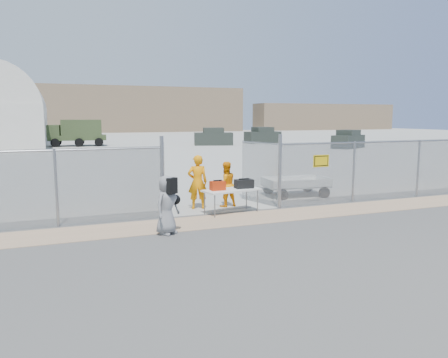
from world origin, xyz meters
name	(u,v)px	position (x,y,z in m)	size (l,w,h in m)	color
ground	(250,227)	(0.00, 0.00, 0.00)	(160.00, 160.00, 0.00)	#424242
tarmac_inside	(101,143)	(0.00, 42.00, 0.01)	(160.00, 80.00, 0.01)	#A6A69D
dirt_strip	(236,219)	(0.00, 1.00, 0.01)	(44.00, 1.60, 0.01)	tan
distant_hills	(108,109)	(5.00, 78.00, 4.50)	(140.00, 6.00, 9.00)	#7F684F
chain_link_fence	(224,179)	(0.00, 2.00, 1.10)	(40.00, 0.20, 2.20)	gray
quonset_hangar	(1,108)	(-10.00, 40.00, 4.00)	(9.00, 18.00, 8.00)	beige
folding_table	(231,201)	(0.20, 1.86, 0.39)	(1.84, 0.77, 0.78)	white
orange_bag	(218,186)	(-0.27, 1.85, 0.92)	(0.45, 0.30, 0.28)	red
black_duffel	(244,184)	(0.65, 1.90, 0.92)	(0.58, 0.34, 0.28)	black
security_worker_left	(198,182)	(-0.61, 2.88, 0.91)	(0.66, 0.44, 1.82)	#FF9206
security_worker_right	(226,184)	(0.40, 2.89, 0.78)	(0.76, 0.59, 1.55)	#FF9206
visitor	(167,205)	(-2.32, 0.16, 0.78)	(0.76, 0.50, 1.56)	gray
utility_trailer	(296,186)	(3.70, 3.81, 0.38)	(3.17, 1.63, 0.77)	white
military_truck	(77,133)	(-2.77, 37.44, 1.38)	(5.78, 2.13, 2.76)	#364625
parked_vehicle_near	(213,137)	(11.01, 33.71, 0.92)	(4.08, 1.85, 1.85)	#292F29
parked_vehicle_mid	(263,135)	(17.64, 35.19, 0.91)	(4.04, 1.83, 1.83)	#292F29
parked_vehicle_far	(348,139)	(21.78, 24.67, 0.87)	(3.87, 1.75, 1.75)	#292F29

